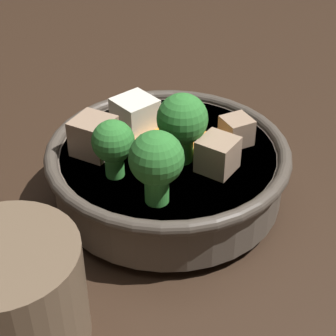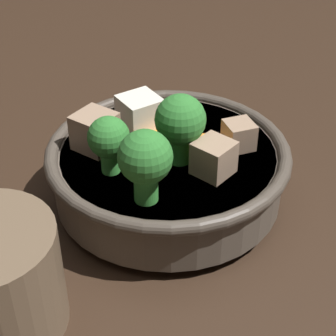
% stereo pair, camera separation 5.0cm
% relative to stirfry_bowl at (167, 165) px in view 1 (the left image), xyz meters
% --- Properties ---
extents(ground_plane, '(3.00, 3.00, 0.00)m').
position_rel_stirfry_bowl_xyz_m(ground_plane, '(-0.00, -0.00, -0.04)').
color(ground_plane, black).
extents(stirfry_bowl, '(0.21, 0.21, 0.12)m').
position_rel_stirfry_bowl_xyz_m(stirfry_bowl, '(0.00, 0.00, 0.00)').
color(stirfry_bowl, '#51473D').
rests_on(stirfry_bowl, ground_plane).
extents(dark_mug, '(0.12, 0.10, 0.08)m').
position_rel_stirfry_bowl_xyz_m(dark_mug, '(0.12, 0.13, -0.00)').
color(dark_mug, brown).
rests_on(dark_mug, ground_plane).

